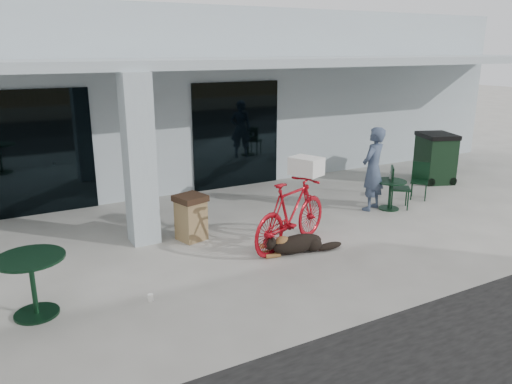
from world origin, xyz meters
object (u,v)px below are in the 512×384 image
cafe_table_near (33,286)px  cafe_chair_far_a (400,188)px  bicycle (291,214)px  dog (298,243)px  trash_receptacle (191,218)px  cafe_table_far (390,195)px  cafe_chair_far_b (420,181)px  wheeled_bin (435,158)px  person (373,169)px

cafe_table_near → cafe_chair_far_a: 7.85m
bicycle → cafe_chair_far_a: bearing=-99.7°
cafe_table_near → cafe_chair_far_a: (7.77, 1.15, 0.05)m
dog → cafe_table_near: size_ratio=1.25×
cafe_chair_far_a → trash_receptacle: size_ratio=1.09×
bicycle → cafe_chair_far_a: size_ratio=2.21×
dog → cafe_table_far: (3.20, 1.11, 0.14)m
cafe_chair_far_b → wheeled_bin: (1.60, 1.00, 0.22)m
cafe_table_far → cafe_table_near: bearing=-171.0°
bicycle → dog: size_ratio=1.84×
dog → cafe_table_near: 4.32m
person → wheeled_bin: 3.35m
dog → trash_receptacle: size_ratio=1.31×
cafe_table_near → person: size_ratio=0.49×
dog → person: person is taller
bicycle → wheeled_bin: wheeled_bin is taller
cafe_chair_far_b → trash_receptacle: 5.80m
cafe_table_near → cafe_table_far: cafe_table_near is taller
cafe_table_near → trash_receptacle: trash_receptacle is taller
cafe_table_near → cafe_table_far: (7.51, 1.19, -0.10)m
dog → wheeled_bin: 6.46m
cafe_table_near → wheeled_bin: bearing=13.4°
cafe_chair_far_a → trash_receptacle: 4.89m
cafe_table_near → person: 7.29m
dog → person: bearing=34.4°
cafe_table_far → cafe_chair_far_a: 0.30m
cafe_chair_far_b → person: bearing=-128.8°
bicycle → trash_receptacle: 1.91m
cafe_table_near → cafe_chair_far_b: (8.70, 1.45, 0.01)m
person → wheeled_bin: size_ratio=1.42×
bicycle → cafe_table_far: bicycle is taller
cafe_chair_far_b → bicycle: bearing=-117.6°
cafe_chair_far_a → trash_receptacle: (-4.87, 0.45, -0.04)m
bicycle → cafe_table_near: (-4.37, -0.40, -0.21)m
cafe_table_far → person: person is taller
cafe_chair_far_b → trash_receptacle: (-5.80, 0.15, -0.00)m
dog → trash_receptacle: bearing=142.5°
cafe_chair_far_a → cafe_chair_far_b: 0.98m
dog → wheeled_bin: (5.99, 2.37, 0.47)m
cafe_chair_far_a → bicycle: bearing=141.3°
bicycle → trash_receptacle: bicycle is taller
dog → cafe_chair_far_b: 4.60m
cafe_table_near → cafe_chair_far_b: 8.82m
dog → cafe_table_far: bearing=28.9°
dog → cafe_chair_far_a: 3.63m
dog → person: size_ratio=0.61×
dog → cafe_chair_far_a: bearing=26.9°
cafe_chair_far_b → cafe_table_near: bearing=-121.8°
cafe_table_far → dog: bearing=-160.8°
cafe_table_near → cafe_chair_far_a: bearing=8.4°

